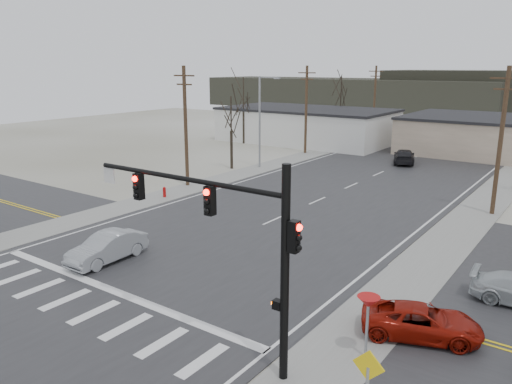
# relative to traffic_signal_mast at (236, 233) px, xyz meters

# --- Properties ---
(ground) EXTENTS (140.00, 140.00, 0.00)m
(ground) POSITION_rel_traffic_signal_mast_xyz_m (-7.89, 6.20, -4.67)
(ground) COLOR silver
(ground) RESTS_ON ground
(main_road) EXTENTS (18.00, 110.00, 0.05)m
(main_road) POSITION_rel_traffic_signal_mast_xyz_m (-7.89, 21.20, -4.65)
(main_road) COLOR #27272A
(main_road) RESTS_ON ground
(cross_road) EXTENTS (90.00, 10.00, 0.04)m
(cross_road) POSITION_rel_traffic_signal_mast_xyz_m (-7.89, 6.20, -4.65)
(cross_road) COLOR #27272A
(cross_road) RESTS_ON ground
(sidewalk_left) EXTENTS (3.00, 90.00, 0.06)m
(sidewalk_left) POSITION_rel_traffic_signal_mast_xyz_m (-18.49, 26.20, -4.64)
(sidewalk_left) COLOR gray
(sidewalk_left) RESTS_ON ground
(sidewalk_right) EXTENTS (3.00, 90.00, 0.06)m
(sidewalk_right) POSITION_rel_traffic_signal_mast_xyz_m (2.71, 26.20, -4.64)
(sidewalk_right) COLOR gray
(sidewalk_right) RESTS_ON ground
(traffic_signal_mast) EXTENTS (8.95, 0.43, 7.20)m
(traffic_signal_mast) POSITION_rel_traffic_signal_mast_xyz_m (0.00, 0.00, 0.00)
(traffic_signal_mast) COLOR black
(traffic_signal_mast) RESTS_ON ground
(fire_hydrant) EXTENTS (0.24, 0.24, 0.87)m
(fire_hydrant) POSITION_rel_traffic_signal_mast_xyz_m (-18.09, 14.20, -4.22)
(fire_hydrant) COLOR #A50C0C
(fire_hydrant) RESTS_ON ground
(yield_sign) EXTENTS (0.80, 0.80, 2.35)m
(yield_sign) POSITION_rel_traffic_signal_mast_xyz_m (3.61, 2.70, -2.61)
(yield_sign) COLOR gray
(yield_sign) RESTS_ON ground
(diamond_sign) EXTENTS (0.92, 0.10, 2.61)m
(diamond_sign) POSITION_rel_traffic_signal_mast_xyz_m (5.11, -0.80, -3.07)
(diamond_sign) COLOR gray
(diamond_sign) RESTS_ON ground
(building_left_far) EXTENTS (22.30, 12.30, 4.50)m
(building_left_far) POSITION_rel_traffic_signal_mast_xyz_m (-23.89, 46.20, -2.42)
(building_left_far) COLOR silver
(building_left_far) RESTS_ON ground
(upole_left_b) EXTENTS (2.20, 0.30, 10.00)m
(upole_left_b) POSITION_rel_traffic_signal_mast_xyz_m (-19.39, 18.20, 0.55)
(upole_left_b) COLOR #493822
(upole_left_b) RESTS_ON ground
(upole_left_c) EXTENTS (2.20, 0.30, 10.00)m
(upole_left_c) POSITION_rel_traffic_signal_mast_xyz_m (-19.39, 38.20, 0.55)
(upole_left_c) COLOR #493822
(upole_left_c) RESTS_ON ground
(upole_left_d) EXTENTS (2.20, 0.30, 10.00)m
(upole_left_d) POSITION_rel_traffic_signal_mast_xyz_m (-19.39, 58.20, 0.55)
(upole_left_d) COLOR #493822
(upole_left_d) RESTS_ON ground
(upole_right_a) EXTENTS (2.20, 0.30, 10.00)m
(upole_right_a) POSITION_rel_traffic_signal_mast_xyz_m (3.61, 24.20, 0.55)
(upole_right_a) COLOR #493822
(upole_right_a) RESTS_ON ground
(streetlight_main) EXTENTS (2.40, 0.25, 9.00)m
(streetlight_main) POSITION_rel_traffic_signal_mast_xyz_m (-18.69, 28.20, 0.41)
(streetlight_main) COLOR gray
(streetlight_main) RESTS_ON ground
(tree_left_near) EXTENTS (3.30, 3.30, 7.35)m
(tree_left_near) POSITION_rel_traffic_signal_mast_xyz_m (-20.89, 26.20, 0.55)
(tree_left_near) COLOR #2D251C
(tree_left_near) RESTS_ON ground
(tree_left_far) EXTENTS (3.96, 3.96, 8.82)m
(tree_left_far) POSITION_rel_traffic_signal_mast_xyz_m (-21.89, 52.20, 1.61)
(tree_left_far) COLOR #2D251C
(tree_left_far) RESTS_ON ground
(tree_left_mid) EXTENTS (3.96, 3.96, 8.82)m
(tree_left_mid) POSITION_rel_traffic_signal_mast_xyz_m (-29.89, 40.20, 1.61)
(tree_left_mid) COLOR #2D251C
(tree_left_mid) RESTS_ON ground
(hill_left) EXTENTS (70.00, 18.00, 7.00)m
(hill_left) POSITION_rel_traffic_signal_mast_xyz_m (-42.89, 98.20, -1.17)
(hill_left) COLOR #333026
(hill_left) RESTS_ON ground
(sedan_crossing) EXTENTS (1.68, 4.52, 1.48)m
(sedan_crossing) POSITION_rel_traffic_signal_mast_xyz_m (-11.04, 3.20, -3.89)
(sedan_crossing) COLOR #93979D
(sedan_crossing) RESTS_ON main_road
(car_far_a) EXTENTS (3.59, 5.43, 1.46)m
(car_far_a) POSITION_rel_traffic_signal_mast_xyz_m (-7.75, 38.68, -3.90)
(car_far_a) COLOR black
(car_far_a) RESTS_ON main_road
(car_far_b) EXTENTS (3.52, 5.00, 1.58)m
(car_far_b) POSITION_rel_traffic_signal_mast_xyz_m (-13.61, 53.06, -3.84)
(car_far_b) COLOR black
(car_far_b) RESTS_ON main_road
(car_parked_red) EXTENTS (4.85, 3.46, 1.23)m
(car_parked_red) POSITION_rel_traffic_signal_mast_xyz_m (4.74, 5.20, -4.03)
(car_parked_red) COLOR maroon
(car_parked_red) RESTS_ON parking_lot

